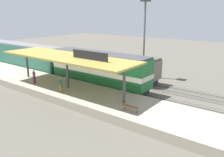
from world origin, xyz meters
The scene contains 13 objects.
ground_plane centered at (2.00, 0.00, 0.00)m, with size 120.00×120.00×0.00m, color #5B564C.
track_near centered at (0.00, 0.00, 0.03)m, with size 3.20×110.00×0.16m.
track_far centered at (4.60, 0.00, 0.03)m, with size 3.20×110.00×0.16m.
platform centered at (-4.60, 0.00, 0.45)m, with size 6.00×44.00×0.90m, color #A89E89.
station_canopy centered at (-4.60, -0.09, 4.53)m, with size 5.20×18.00×4.70m.
platform_bench centered at (-6.00, -9.70, 1.34)m, with size 0.44×1.70×0.50m.
locomotive centered at (0.00, -0.90, 2.41)m, with size 2.93×14.43×4.44m.
passenger_carriage_single centered at (0.00, 17.10, 2.31)m, with size 2.90×20.00×4.24m.
freight_car centered at (4.60, -0.99, 1.97)m, with size 2.80×12.00×3.54m.
light_mast centered at (7.80, -3.07, 8.40)m, with size 1.10×1.10×11.70m.
person_waiting centered at (-2.72, 2.14, 1.85)m, with size 0.34×0.34×1.71m.
person_walking centered at (-5.95, 4.65, 1.85)m, with size 0.34×0.34×1.71m.
person_boarding centered at (-6.22, -0.63, 1.85)m, with size 0.34×0.34×1.71m.
Camera 1 is at (-22.42, -20.02, 9.42)m, focal length 37.34 mm.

